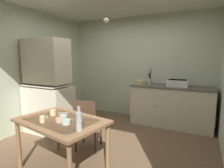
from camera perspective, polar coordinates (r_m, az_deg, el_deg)
ground_plane at (r=3.49m, az=-1.88°, el=-18.28°), size 4.73×4.73×0.00m
wall_back at (r=4.81m, az=8.49°, el=5.10°), size 3.83×0.10×2.60m
wall_left at (r=4.37m, az=-24.66°, el=4.13°), size 0.10×3.65×2.60m
hutch_cabinet at (r=3.97m, az=-19.68°, el=-1.69°), size 0.98×0.57×1.93m
counter_cabinet at (r=4.38m, az=18.11°, el=-6.61°), size 1.79×0.64×0.93m
sink_basin at (r=4.26m, az=20.07°, el=0.30°), size 0.44×0.34×0.15m
hand_pump at (r=4.41m, az=11.86°, el=2.08°), size 0.05×0.27×0.39m
mixing_bowl_counter at (r=4.39m, az=8.71°, el=0.55°), size 0.26×0.26×0.10m
stoneware_crock at (r=4.40m, az=11.85°, el=0.79°), size 0.10×0.10×0.14m
dining_table at (r=2.59m, az=-15.70°, el=-12.72°), size 1.30×0.96×0.74m
chair_far_side at (r=3.11m, az=-7.86°, el=-12.34°), size 0.49×0.49×0.89m
serving_bowl_wide at (r=2.37m, az=-14.31°, el=-11.56°), size 0.11×0.11×0.06m
soup_bowl_small at (r=2.47m, az=-16.12°, el=-10.90°), size 0.11×0.11×0.05m
sauce_dish at (r=2.59m, az=-15.16°, el=-9.98°), size 0.10×0.10×0.05m
mug_tall at (r=2.53m, az=-21.16°, el=-10.29°), size 0.07×0.07×0.08m
teacup_cream at (r=2.77m, az=-18.19°, el=-8.57°), size 0.09×0.09×0.08m
glass_bottle at (r=2.12m, az=-10.39°, el=-11.35°), size 0.07×0.07×0.28m
table_knife at (r=2.84m, az=-15.37°, el=-8.79°), size 0.16×0.11×0.00m
teaspoon_near_bowl at (r=2.67m, az=-19.94°, el=-10.11°), size 0.12×0.13×0.00m
pendant_bulb at (r=3.08m, az=-1.83°, el=19.48°), size 0.08×0.08×0.08m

